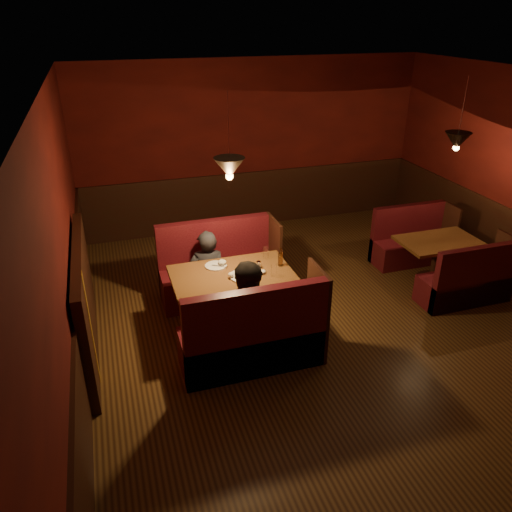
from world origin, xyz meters
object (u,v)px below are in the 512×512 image
object	(u,v)px
second_table	(438,251)
diner_a	(207,255)
main_bench_far	(219,273)
diner_b	(252,299)
main_table	(233,286)
second_bench_near	(468,284)
main_bench_near	(255,341)
second_bench_far	(411,244)

from	to	relation	value
second_table	diner_a	bearing A→B (deg)	173.08
main_bench_far	second_table	bearing A→B (deg)	-9.44
diner_a	diner_b	xyz separation A→B (m)	(0.20, -1.35, 0.08)
main_table	second_table	xyz separation A→B (m)	(3.11, 0.30, -0.12)
second_bench_near	main_table	bearing A→B (deg)	173.17
main_bench_near	diner_b	distance (m)	0.47
second_table	diner_a	world-z (taller)	diner_a
main_bench_far	second_table	xyz separation A→B (m)	(3.09, -0.51, 0.13)
second_table	diner_a	size ratio (longest dim) A/B	0.81
diner_a	main_bench_far	bearing A→B (deg)	-137.31
main_table	main_bench_near	bearing A→B (deg)	-88.84
main_bench_far	main_bench_near	xyz separation A→B (m)	(0.00, -1.63, 0.00)
main_table	second_bench_near	size ratio (longest dim) A/B	1.15
main_bench_near	second_bench_near	bearing A→B (deg)	8.01
second_bench_far	second_table	bearing A→B (deg)	-92.20
second_table	main_table	bearing A→B (deg)	-174.53
second_bench_far	diner_a	bearing A→B (deg)	-175.22
main_bench_far	second_bench_far	size ratio (longest dim) A/B	1.27
main_table	main_bench_near	world-z (taller)	main_bench_near
second_bench_far	diner_a	size ratio (longest dim) A/B	0.89
second_table	second_bench_near	bearing A→B (deg)	-87.80
diner_a	main_table	bearing A→B (deg)	113.09
main_table	second_bench_far	bearing A→B (deg)	17.21
main_bench_near	second_bench_near	distance (m)	3.15
main_table	diner_b	size ratio (longest dim) A/B	0.92
main_table	diner_b	xyz separation A→B (m)	(0.03, -0.65, 0.19)
main_table	second_bench_far	size ratio (longest dim) A/B	1.15
main_bench_far	diner_b	world-z (taller)	diner_b
main_bench_far	second_bench_far	bearing A→B (deg)	2.92
second_table	second_bench_far	xyz separation A→B (m)	(0.03, 0.67, -0.19)
main_bench_near	diner_b	bearing A→B (deg)	85.01
main_bench_far	diner_b	xyz separation A→B (m)	(0.01, -1.46, 0.44)
main_bench_near	second_bench_near	xyz separation A→B (m)	(3.12, 0.44, -0.06)
second_bench_near	second_table	bearing A→B (deg)	92.20
second_bench_far	diner_a	xyz separation A→B (m)	(-3.30, -0.28, 0.41)
main_bench_near	second_bench_far	distance (m)	3.60
second_bench_near	diner_a	world-z (taller)	diner_a
main_bench_far	second_bench_near	distance (m)	3.34
second_table	diner_b	size ratio (longest dim) A/B	0.72
main_table	diner_a	world-z (taller)	diner_a
main_table	second_table	size ratio (longest dim) A/B	1.27
second_bench_far	second_bench_near	size ratio (longest dim) A/B	1.00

